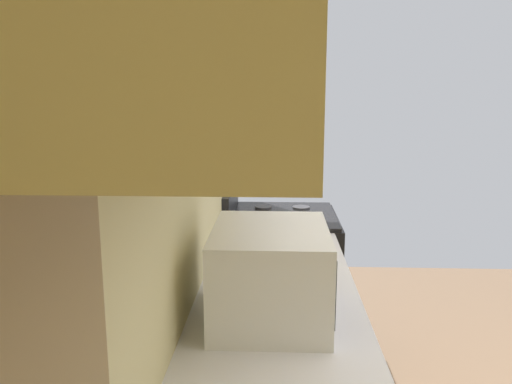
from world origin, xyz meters
name	(u,v)px	position (x,y,z in m)	size (l,w,h in m)	color
wall_back	(169,204)	(0.00, 1.62, 1.29)	(3.89, 0.12, 2.59)	beige
oven_range	(282,285)	(1.36, 1.23, 0.47)	(0.69, 0.68, 1.09)	black
microwave	(271,273)	(-0.02, 1.28, 1.06)	(0.48, 0.39, 0.31)	white
bowl	(297,246)	(0.70, 1.17, 0.93)	(0.13, 0.13, 0.04)	#D84C47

